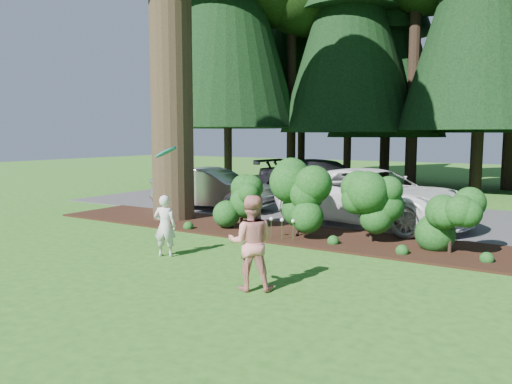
{
  "coord_description": "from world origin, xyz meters",
  "views": [
    {
      "loc": [
        5.43,
        -7.92,
        2.55
      ],
      "look_at": [
        -0.34,
        1.29,
        1.3
      ],
      "focal_mm": 35.0,
      "sensor_mm": 36.0,
      "label": 1
    }
  ],
  "objects_px": {
    "child": "(165,226)",
    "adult": "(251,243)",
    "car_silver_wagon": "(213,189)",
    "car_dark_suv": "(324,181)",
    "car_white_suv": "(373,197)",
    "frisbee": "(166,152)"
  },
  "relations": [
    {
      "from": "frisbee",
      "to": "car_dark_suv",
      "type": "bearing_deg",
      "value": 93.75
    },
    {
      "from": "car_white_suv",
      "to": "adult",
      "type": "xyz_separation_m",
      "value": [
        0.27,
        -6.82,
        -0.03
      ]
    },
    {
      "from": "child",
      "to": "car_silver_wagon",
      "type": "bearing_deg",
      "value": -82.95
    },
    {
      "from": "car_silver_wagon",
      "to": "child",
      "type": "xyz_separation_m",
      "value": [
        3.14,
        -5.81,
        -0.08
      ]
    },
    {
      "from": "car_silver_wagon",
      "to": "frisbee",
      "type": "bearing_deg",
      "value": -157.87
    },
    {
      "from": "child",
      "to": "car_dark_suv",
      "type": "bearing_deg",
      "value": -106.9
    },
    {
      "from": "car_white_suv",
      "to": "child",
      "type": "xyz_separation_m",
      "value": [
        -2.49,
        -5.86,
        -0.16
      ]
    },
    {
      "from": "car_silver_wagon",
      "to": "frisbee",
      "type": "relative_size",
      "value": 8.69
    },
    {
      "from": "car_white_suv",
      "to": "frisbee",
      "type": "height_order",
      "value": "frisbee"
    },
    {
      "from": "child",
      "to": "adult",
      "type": "bearing_deg",
      "value": 139.55
    },
    {
      "from": "child",
      "to": "frisbee",
      "type": "height_order",
      "value": "frisbee"
    },
    {
      "from": "car_white_suv",
      "to": "frisbee",
      "type": "distance_m",
      "value": 6.38
    },
    {
      "from": "car_silver_wagon",
      "to": "child",
      "type": "height_order",
      "value": "car_silver_wagon"
    },
    {
      "from": "child",
      "to": "frisbee",
      "type": "xyz_separation_m",
      "value": [
        -0.12,
        0.21,
        1.54
      ]
    },
    {
      "from": "car_white_suv",
      "to": "adult",
      "type": "relative_size",
      "value": 3.59
    },
    {
      "from": "car_dark_suv",
      "to": "frisbee",
      "type": "bearing_deg",
      "value": -169.15
    },
    {
      "from": "car_silver_wagon",
      "to": "frisbee",
      "type": "xyz_separation_m",
      "value": [
        3.01,
        -5.6,
        1.46
      ]
    },
    {
      "from": "car_dark_suv",
      "to": "adult",
      "type": "height_order",
      "value": "car_dark_suv"
    },
    {
      "from": "car_white_suv",
      "to": "child",
      "type": "height_order",
      "value": "car_white_suv"
    },
    {
      "from": "child",
      "to": "adult",
      "type": "distance_m",
      "value": 2.92
    },
    {
      "from": "frisbee",
      "to": "child",
      "type": "bearing_deg",
      "value": -60.19
    },
    {
      "from": "adult",
      "to": "frisbee",
      "type": "xyz_separation_m",
      "value": [
        -2.88,
        1.17,
        1.4
      ]
    }
  ]
}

